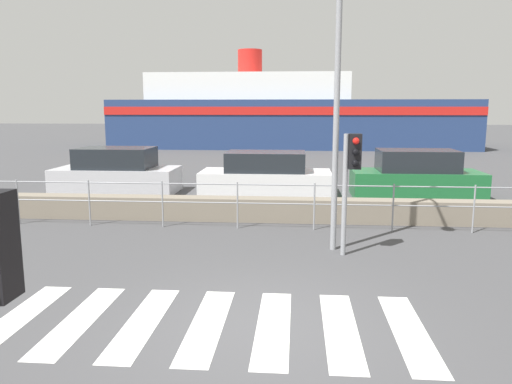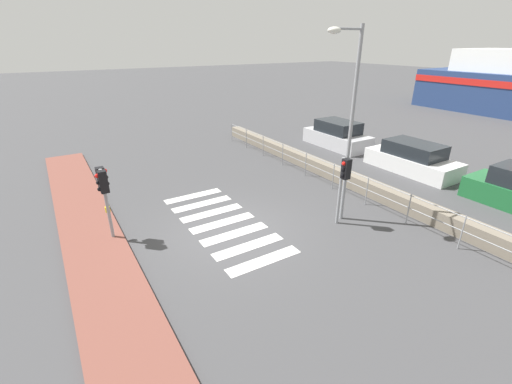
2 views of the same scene
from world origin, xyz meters
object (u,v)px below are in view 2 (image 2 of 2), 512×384
object	(u,v)px
traffic_light_far	(344,177)
parked_car_silver	(337,136)
parked_car_white	(412,159)
streetlamp	(347,109)
traffic_light_near	(103,186)

from	to	relation	value
traffic_light_far	parked_car_silver	distance (m)	10.09
parked_car_silver	parked_car_white	xyz separation A→B (m)	(5.18, -0.00, -0.04)
streetlamp	traffic_light_near	bearing A→B (deg)	-111.71
traffic_light_near	parked_car_white	xyz separation A→B (m)	(1.00, 13.83, -1.27)
traffic_light_far	parked_car_white	size ratio (longest dim) A/B	0.55
traffic_light_near	parked_car_silver	distance (m)	14.50
traffic_light_far	parked_car_white	world-z (taller)	traffic_light_far
traffic_light_near	streetlamp	bearing A→B (deg)	68.29
parked_car_silver	parked_car_white	size ratio (longest dim) A/B	0.96
parked_car_white	traffic_light_near	bearing A→B (deg)	-94.13
traffic_light_near	parked_car_silver	world-z (taller)	traffic_light_near
traffic_light_far	parked_car_silver	size ratio (longest dim) A/B	0.58
traffic_light_far	streetlamp	world-z (taller)	streetlamp
traffic_light_far	streetlamp	size ratio (longest dim) A/B	0.38
streetlamp	parked_car_white	size ratio (longest dim) A/B	1.46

